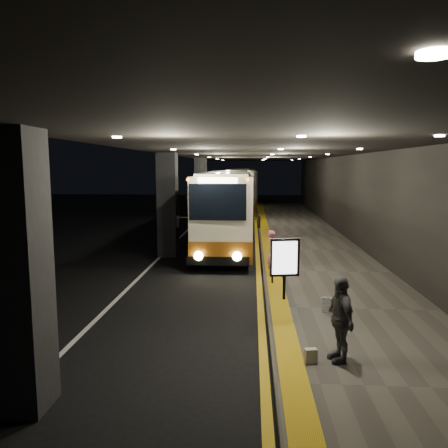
{
  "coord_description": "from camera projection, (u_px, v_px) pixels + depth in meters",
  "views": [
    {
      "loc": [
        2.1,
        -14.34,
        3.82
      ],
      "look_at": [
        1.05,
        1.72,
        1.7
      ],
      "focal_mm": 35.0,
      "sensor_mm": 36.0,
      "label": 1
    }
  ],
  "objects": [
    {
      "name": "ground",
      "position": [
        190.0,
        280.0,
        14.82
      ],
      "size": [
        90.0,
        90.0,
        0.0
      ],
      "primitive_type": "plane",
      "color": "black"
    },
    {
      "name": "stanchion_post",
      "position": [
        272.0,
        266.0,
        13.76
      ],
      "size": [
        0.05,
        0.05,
        1.11
      ],
      "primitive_type": "cylinder",
      "color": "black",
      "rests_on": "sidewalk"
    },
    {
      "name": "support_columns",
      "position": [
        168.0,
        205.0,
        18.58
      ],
      "size": [
        0.8,
        24.8,
        4.4
      ],
      "color": "black",
      "rests_on": "ground"
    },
    {
      "name": "terminal_wall",
      "position": [
        365.0,
        186.0,
        18.92
      ],
      "size": [
        0.1,
        50.0,
        6.0
      ],
      "primitive_type": "cube",
      "color": "black",
      "rests_on": "ground"
    },
    {
      "name": "tactile_strip",
      "position": [
        269.0,
        249.0,
        19.56
      ],
      "size": [
        0.5,
        50.0,
        0.01
      ],
      "primitive_type": "cube",
      "color": "gold",
      "rests_on": "sidewalk"
    },
    {
      "name": "info_sign",
      "position": [
        285.0,
        259.0,
        11.98
      ],
      "size": [
        0.82,
        0.25,
        1.72
      ],
      "rotation": [
        0.0,
        0.0,
        0.18
      ],
      "color": "black",
      "rests_on": "sidewalk"
    },
    {
      "name": "passenger_boarding",
      "position": [
        273.0,
        253.0,
        14.79
      ],
      "size": [
        0.43,
        0.6,
        1.54
      ],
      "primitive_type": "imported",
      "rotation": [
        0.0,
        0.0,
        1.45
      ],
      "color": "#B8556F",
      "rests_on": "sidewalk"
    },
    {
      "name": "coach_second",
      "position": [
        237.0,
        198.0,
        30.33
      ],
      "size": [
        3.0,
        11.19,
        3.47
      ],
      "rotation": [
        0.0,
        0.0,
        -0.06
      ],
      "color": "beige",
      "rests_on": "ground"
    },
    {
      "name": "bag_polka",
      "position": [
        328.0,
        305.0,
        11.07
      ],
      "size": [
        0.33,
        0.2,
        0.38
      ],
      "primitive_type": "cube",
      "rotation": [
        0.0,
        0.0,
        -0.23
      ],
      "color": "black",
      "rests_on": "sidewalk"
    },
    {
      "name": "coach_main",
      "position": [
        227.0,
        212.0,
        20.7
      ],
      "size": [
        2.48,
        11.17,
        3.46
      ],
      "rotation": [
        0.0,
        0.0,
        0.02
      ],
      "color": "beige",
      "rests_on": "ground"
    },
    {
      "name": "coach_third",
      "position": [
        243.0,
        187.0,
        46.64
      ],
      "size": [
        2.84,
        11.22,
        3.49
      ],
      "rotation": [
        0.0,
        0.0,
        -0.05
      ],
      "color": "beige",
      "rests_on": "ground"
    },
    {
      "name": "sidewalk",
      "position": [
        311.0,
        251.0,
        19.45
      ],
      "size": [
        4.5,
        50.0,
        0.15
      ],
      "primitive_type": "cube",
      "color": "#514C44",
      "rests_on": "ground"
    },
    {
      "name": "bag_plain",
      "position": [
        311.0,
        356.0,
        8.18
      ],
      "size": [
        0.25,
        0.18,
        0.28
      ],
      "primitive_type": "cube",
      "rotation": [
        0.0,
        0.0,
        0.21
      ],
      "color": "#B8B7AD",
      "rests_on": "sidewalk"
    },
    {
      "name": "lane_line_white",
      "position": [
        166.0,
        251.0,
        19.88
      ],
      "size": [
        0.12,
        50.0,
        0.01
      ],
      "primitive_type": "cube",
      "color": "silver",
      "rests_on": "ground"
    },
    {
      "name": "kerb_stripe_yellow",
      "position": [
        257.0,
        252.0,
        19.61
      ],
      "size": [
        0.18,
        50.0,
        0.01
      ],
      "primitive_type": "cube",
      "color": "gold",
      "rests_on": "ground"
    },
    {
      "name": "passenger_waiting_grey",
      "position": [
        340.0,
        319.0,
        8.22
      ],
      "size": [
        0.7,
        1.05,
        1.65
      ],
      "primitive_type": "imported",
      "rotation": [
        0.0,
        0.0,
        -1.35
      ],
      "color": "#4D4D52",
      "rests_on": "sidewalk"
    },
    {
      "name": "canopy",
      "position": [
        262.0,
        149.0,
        19.0
      ],
      "size": [
        9.0,
        50.0,
        0.4
      ],
      "primitive_type": "cube",
      "color": "black",
      "rests_on": "support_columns"
    }
  ]
}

